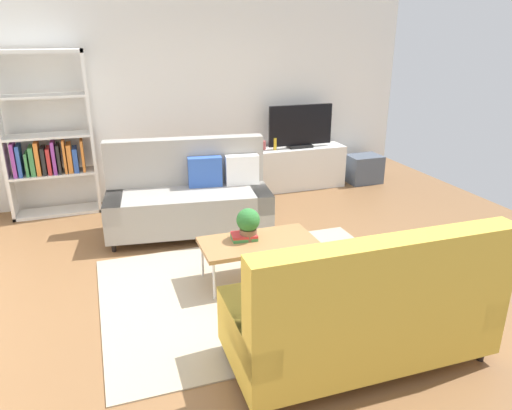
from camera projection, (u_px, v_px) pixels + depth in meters
ground_plane at (262, 272)px, 4.85m from camera, size 7.68×7.68×0.00m
wall_far at (197, 94)px, 6.84m from camera, size 6.40×0.12×2.90m
area_rug at (260, 289)px, 4.52m from camera, size 2.90×2.20×0.01m
couch_beige at (190, 196)px, 5.71m from camera, size 1.99×1.08×1.10m
couch_green at (362, 311)px, 3.39m from camera, size 1.91×0.86×1.10m
coffee_table at (258, 243)px, 4.58m from camera, size 1.10×0.56×0.42m
tv_console at (299, 167)px, 7.38m from camera, size 1.40×0.44×0.64m
tv at (300, 127)px, 7.14m from camera, size 1.00×0.20×0.64m
bookshelf at (48, 143)px, 6.11m from camera, size 1.10×0.36×2.10m
storage_trunk at (364, 169)px, 7.66m from camera, size 0.52×0.40×0.44m
potted_plant at (248, 223)px, 4.55m from camera, size 0.23×0.23×0.31m
table_book_0 at (244, 237)px, 4.60m from camera, size 0.26×0.20×0.03m
table_book_1 at (244, 235)px, 4.60m from camera, size 0.26×0.21×0.02m
vase_0 at (262, 145)px, 7.11m from camera, size 0.11×0.11×0.12m
bottle_0 at (275, 144)px, 7.08m from camera, size 0.05×0.05×0.18m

